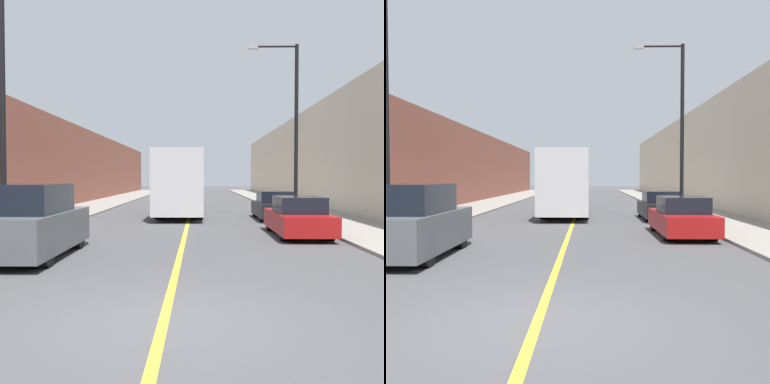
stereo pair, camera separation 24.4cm
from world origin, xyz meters
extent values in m
plane|color=#474749|center=(0.00, 0.00, 0.00)|extent=(200.00, 200.00, 0.00)
cube|color=gray|center=(-7.11, 30.00, 0.05)|extent=(3.55, 72.00, 0.10)
cube|color=gray|center=(7.11, 30.00, 0.05)|extent=(3.55, 72.00, 0.10)
cube|color=brown|center=(-10.88, 30.00, 3.09)|extent=(4.00, 72.00, 6.17)
cube|color=beige|center=(10.88, 30.00, 3.72)|extent=(4.00, 72.00, 7.44)
cube|color=gold|center=(0.00, 30.00, 0.00)|extent=(0.16, 72.00, 0.01)
cube|color=silver|center=(-0.49, 20.25, 1.91)|extent=(2.47, 12.86, 3.21)
cube|color=black|center=(-0.49, 13.85, 2.47)|extent=(2.10, 0.04, 1.45)
cylinder|color=black|center=(-1.46, 16.26, 0.51)|extent=(0.54, 1.01, 1.01)
cylinder|color=black|center=(0.47, 16.26, 0.51)|extent=(0.54, 1.01, 1.01)
cylinder|color=black|center=(-1.46, 24.23, 0.51)|extent=(0.54, 1.01, 1.01)
cylinder|color=black|center=(0.47, 24.23, 0.51)|extent=(0.54, 1.01, 1.01)
cube|color=#51565B|center=(-3.98, 5.37, 0.71)|extent=(1.97, 4.65, 1.01)
cube|color=black|center=(-3.98, 5.14, 1.59)|extent=(1.74, 2.56, 0.75)
cylinder|color=black|center=(-3.21, 3.93, 0.34)|extent=(0.43, 0.68, 0.68)
cylinder|color=black|center=(-4.75, 6.82, 0.34)|extent=(0.43, 0.68, 0.68)
cylinder|color=black|center=(-3.21, 6.82, 0.34)|extent=(0.43, 0.68, 0.68)
cube|color=maroon|center=(4.14, 9.90, 0.53)|extent=(1.81, 4.56, 0.68)
cube|color=black|center=(4.14, 9.68, 1.16)|extent=(1.60, 2.05, 0.58)
cube|color=black|center=(4.14, 7.66, 0.65)|extent=(1.54, 0.04, 0.31)
cylinder|color=black|center=(3.44, 8.49, 0.31)|extent=(0.40, 0.62, 0.62)
cylinder|color=black|center=(4.85, 8.49, 0.31)|extent=(0.40, 0.62, 0.62)
cylinder|color=black|center=(3.44, 11.32, 0.31)|extent=(0.40, 0.62, 0.62)
cylinder|color=black|center=(4.85, 11.32, 0.31)|extent=(0.40, 0.62, 0.62)
cube|color=black|center=(4.33, 16.25, 0.53)|extent=(1.80, 4.31, 0.68)
cube|color=black|center=(4.33, 16.04, 1.16)|extent=(1.58, 1.94, 0.58)
cube|color=black|center=(4.33, 14.13, 0.65)|extent=(1.53, 0.04, 0.31)
cylinder|color=black|center=(3.63, 14.92, 0.31)|extent=(0.40, 0.62, 0.62)
cylinder|color=black|center=(5.03, 14.92, 0.31)|extent=(0.40, 0.62, 0.62)
cylinder|color=black|center=(3.63, 17.59, 0.31)|extent=(0.40, 0.62, 0.62)
cylinder|color=black|center=(5.03, 17.59, 0.31)|extent=(0.40, 0.62, 0.62)
cylinder|color=black|center=(-5.64, 7.43, 4.27)|extent=(0.20, 0.20, 8.34)
cylinder|color=black|center=(5.64, 17.18, 4.60)|extent=(0.20, 0.20, 8.99)
cylinder|color=black|center=(4.49, 17.18, 9.00)|extent=(2.29, 0.12, 0.12)
cube|color=#999993|center=(3.35, 17.18, 8.95)|extent=(0.50, 0.24, 0.16)
camera|label=1|loc=(0.53, -6.60, 2.15)|focal=42.00mm
camera|label=2|loc=(0.77, -6.59, 2.15)|focal=42.00mm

